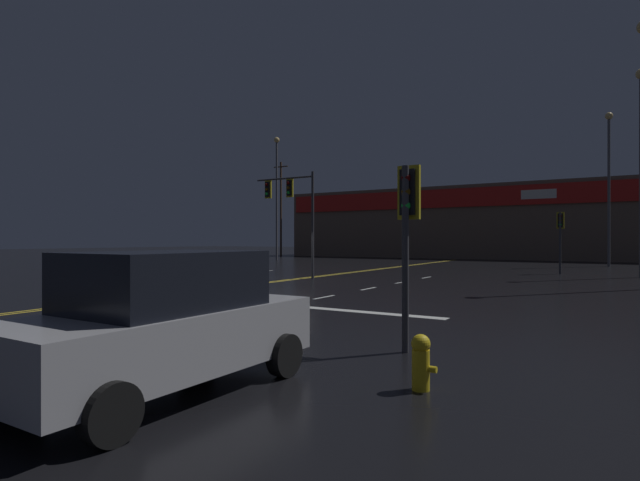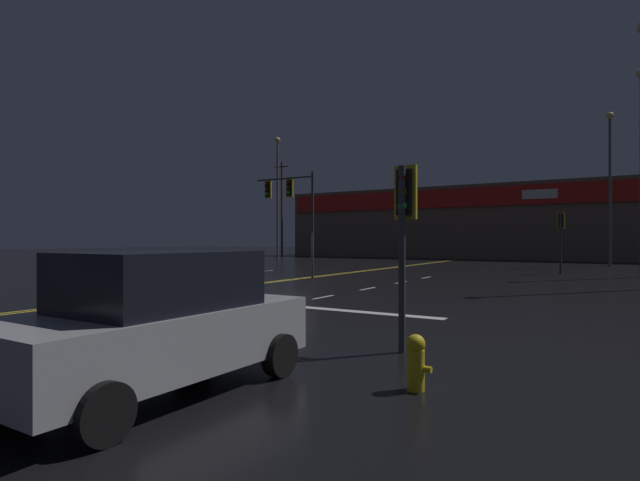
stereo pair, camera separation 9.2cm
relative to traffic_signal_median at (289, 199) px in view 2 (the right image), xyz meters
The scene contains 11 objects.
ground_plane 4.64m from the traffic_signal_median, 59.87° to the right, with size 200.00×200.00×0.00m, color black.
road_markings 5.73m from the traffic_signal_median, 57.65° to the right, with size 16.13×60.00×0.01m.
traffic_signal_median is the anchor object (origin of this frame).
traffic_signal_corner_northeast 16.32m from the traffic_signal_median, 41.18° to the left, with size 0.42×0.36×3.70m.
traffic_signal_corner_southeast 18.21m from the traffic_signal_median, 48.38° to the right, with size 0.42×0.36×3.40m.
streetlight_near_right 23.67m from the traffic_signal_median, 127.91° to the left, with size 0.56×0.56×12.39m.
streetlight_median_approach 26.30m from the traffic_signal_median, 56.26° to the left, with size 0.56×0.56×11.76m.
fire_hydrant 20.77m from the traffic_signal_median, 50.20° to the right, with size 0.35×0.26×0.76m.
parked_car 20.56m from the traffic_signal_median, 59.87° to the right, with size 2.05×4.32×1.88m.
building_backdrop 35.54m from the traffic_signal_median, 88.53° to the left, with size 42.83×10.23×7.87m.
utility_pole_row 30.05m from the traffic_signal_median, 93.75° to the left, with size 47.16×0.26×12.04m.
Camera 2 is at (14.56, -20.53, 2.04)m, focal length 28.00 mm.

